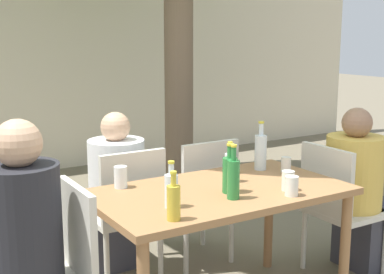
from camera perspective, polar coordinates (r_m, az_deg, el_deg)
name	(u,v)px	position (r m, az deg, el deg)	size (l,w,h in m)	color
cafe_building_wall	(30,53)	(6.49, -16.94, 8.56)	(10.00, 0.08, 2.80)	beige
dining_table_front	(220,204)	(3.07, 2.96, -7.14)	(1.44, 0.82, 0.76)	#996B42
patio_chair_0	(57,267)	(2.73, -14.22, -13.30)	(0.44, 0.44, 0.91)	beige
patio_chair_1	(337,203)	(3.71, 15.22, -6.79)	(0.44, 0.44, 0.91)	beige
patio_chair_2	(127,208)	(3.51, -6.98, -7.50)	(0.44, 0.44, 0.91)	beige
patio_chair_3	(202,194)	(3.77, 1.02, -6.10)	(0.44, 0.44, 0.91)	beige
person_seated_0	(7,268)	(2.66, -19.09, -13.04)	(0.58, 0.36, 1.25)	#383842
person_seated_1	(361,197)	(3.88, 17.62, -6.13)	(0.59, 0.39, 1.14)	#383842
person_seated_2	(112,200)	(3.72, -8.52, -6.65)	(0.37, 0.59, 1.12)	#383842
oil_cruet_0	(174,201)	(2.52, -1.98, -6.88)	(0.07, 0.07, 0.24)	gold
green_bottle_1	(233,178)	(2.84, 4.44, -4.38)	(0.07, 0.07, 0.29)	#287A38
water_bottle_2	(230,166)	(3.16, 4.06, -3.15)	(0.06, 0.06, 0.24)	silver
water_bottle_3	(261,151)	(3.46, 7.33, -1.49)	(0.08, 0.08, 0.32)	silver
water_bottle_4	(171,190)	(2.70, -2.21, -5.63)	(0.07, 0.07, 0.24)	silver
green_bottle_5	(230,174)	(2.95, 4.06, -3.92)	(0.08, 0.08, 0.28)	#287A38
drinking_glass_0	(288,181)	(3.04, 10.20, -4.61)	(0.07, 0.07, 0.11)	silver
drinking_glass_1	(230,166)	(3.36, 4.07, -3.12)	(0.07, 0.07, 0.10)	silver
drinking_glass_2	(121,177)	(3.07, -7.62, -4.26)	(0.08, 0.08, 0.12)	white
drinking_glass_3	(286,165)	(3.43, 9.99, -2.93)	(0.06, 0.06, 0.10)	silver
drinking_glass_4	(292,186)	(2.95, 10.59, -5.16)	(0.07, 0.07, 0.11)	silver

